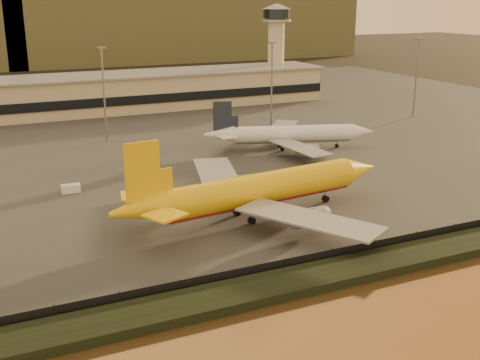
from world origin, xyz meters
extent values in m
plane|color=black|center=(0.00, 0.00, 0.00)|extent=(900.00, 900.00, 0.00)
cube|color=black|center=(0.00, -17.00, 0.70)|extent=(320.00, 7.00, 1.40)
cube|color=#2D2D2D|center=(0.00, 95.00, 0.10)|extent=(320.00, 220.00, 0.20)
cube|color=black|center=(0.00, -13.00, 1.30)|extent=(300.00, 0.05, 2.20)
cube|color=tan|center=(0.00, 125.00, 6.20)|extent=(160.00, 22.00, 12.00)
cube|color=black|center=(0.00, 113.80, 5.20)|extent=(160.00, 0.60, 3.00)
cube|color=gray|center=(0.00, 125.00, 12.50)|extent=(164.00, 24.00, 0.60)
cylinder|color=tan|center=(70.00, 131.00, 15.20)|extent=(6.40, 6.40, 30.00)
cylinder|color=black|center=(70.00, 131.00, 31.95)|extent=(10.40, 10.40, 3.50)
cone|color=gray|center=(70.00, 131.00, 34.70)|extent=(11.20, 11.20, 2.00)
cylinder|color=gray|center=(70.00, 131.00, 29.40)|extent=(11.20, 11.20, 0.80)
cylinder|color=slate|center=(-10.00, 80.00, 12.70)|extent=(0.50, 0.50, 25.00)
cube|color=slate|center=(-10.00, 80.00, 25.40)|extent=(2.20, 2.20, 0.40)
cylinder|color=slate|center=(40.00, 78.00, 12.70)|extent=(0.50, 0.50, 25.00)
cube|color=slate|center=(40.00, 78.00, 25.40)|extent=(2.20, 2.20, 0.40)
cylinder|color=slate|center=(90.00, 72.00, 12.70)|extent=(0.50, 0.50, 25.00)
cube|color=slate|center=(90.00, 72.00, 25.40)|extent=(2.20, 2.20, 0.40)
cube|color=brown|center=(90.00, 340.00, 35.00)|extent=(220.00, 160.00, 70.00)
cylinder|color=#E3AE0B|center=(2.06, 9.56, 5.46)|extent=(38.72, 9.90, 5.54)
cylinder|color=#B71D0A|center=(2.06, 9.56, 4.49)|extent=(37.52, 8.57, 4.32)
cone|color=#E3AE0B|center=(24.80, 12.19, 5.46)|extent=(8.04, 6.36, 5.54)
cone|color=#E3AE0B|center=(-21.74, 6.81, 5.88)|extent=(10.16, 6.60, 5.54)
cube|color=#E3AE0B|center=(-20.68, 6.93, 11.97)|extent=(5.87, 1.11, 9.69)
cube|color=#E3AE0B|center=(-20.26, 12.55, 6.29)|extent=(6.26, 6.21, 0.33)
cube|color=#E3AE0B|center=(-18.99, 1.55, 6.29)|extent=(7.03, 7.00, 0.33)
cube|color=gray|center=(-0.69, 24.09, 4.49)|extent=(13.55, 25.08, 0.33)
cylinder|color=gray|center=(2.36, 20.82, 2.97)|extent=(6.70, 3.76, 3.05)
cube|color=gray|center=(2.69, -5.21, 4.49)|extent=(18.01, 24.60, 0.33)
cylinder|color=gray|center=(4.92, -1.34, 2.97)|extent=(6.70, 3.76, 3.05)
cylinder|color=black|center=(16.60, 11.24, 0.81)|extent=(1.32, 1.10, 1.22)
cylinder|color=slate|center=(16.60, 11.24, 1.45)|extent=(0.21, 0.21, 2.49)
cylinder|color=black|center=(-1.62, 6.63, 0.81)|extent=(1.32, 1.10, 1.22)
cylinder|color=slate|center=(-1.62, 6.63, 1.45)|extent=(0.21, 0.21, 2.49)
cylinder|color=black|center=(-2.19, 11.58, 0.81)|extent=(1.32, 1.10, 1.22)
cylinder|color=slate|center=(-2.19, 11.58, 1.45)|extent=(0.21, 0.21, 2.49)
cylinder|color=white|center=(31.97, 50.63, 4.28)|extent=(30.73, 13.58, 4.29)
cylinder|color=gray|center=(31.97, 50.63, 3.53)|extent=(29.62, 12.41, 3.35)
cone|color=white|center=(49.54, 44.96, 4.28)|extent=(7.04, 5.93, 4.29)
cone|color=white|center=(13.59, 56.56, 4.60)|extent=(8.67, 6.46, 4.29)
cube|color=#1A202F|center=(14.41, 56.30, 9.32)|extent=(4.60, 1.78, 7.51)
cube|color=white|center=(16.54, 60.12, 4.92)|extent=(5.87, 5.82, 0.26)
cube|color=white|center=(13.91, 51.95, 4.92)|extent=(4.30, 4.09, 0.26)
cube|color=gray|center=(34.78, 62.12, 3.53)|extent=(17.00, 18.67, 0.26)
cylinder|color=gray|center=(35.93, 58.71, 2.35)|extent=(5.63, 3.83, 2.36)
cube|color=gray|center=(27.53, 39.66, 3.53)|extent=(7.38, 19.69, 0.26)
cylinder|color=gray|center=(30.46, 41.76, 2.35)|extent=(5.63, 3.83, 2.36)
cylinder|color=black|center=(43.20, 47.00, 0.67)|extent=(1.13, 1.00, 0.94)
cylinder|color=slate|center=(43.20, 47.00, 1.17)|extent=(0.23, 0.23, 1.93)
cylinder|color=black|center=(28.32, 49.78, 0.67)|extent=(1.13, 1.00, 0.94)
cylinder|color=slate|center=(28.32, 49.78, 1.17)|extent=(0.23, 0.23, 1.93)
cylinder|color=black|center=(29.50, 53.45, 0.67)|extent=(1.13, 1.00, 0.94)
cylinder|color=slate|center=(29.50, 53.45, 1.17)|extent=(0.23, 0.23, 1.93)
cube|color=#E3AE0B|center=(1.69, 31.90, 1.04)|extent=(3.93, 2.18, 1.68)
cube|color=white|center=(-27.18, 37.98, 1.04)|extent=(3.81, 1.83, 1.69)
camera|label=1|loc=(-45.21, -81.68, 38.38)|focal=45.00mm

